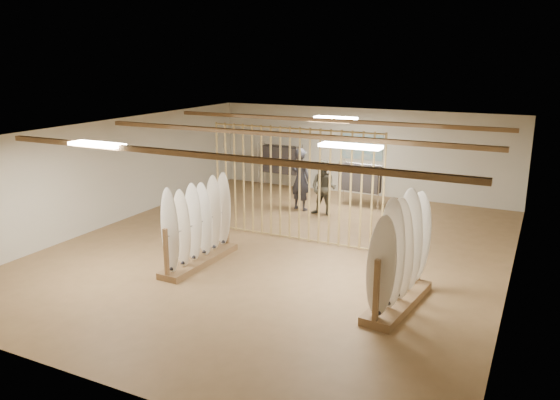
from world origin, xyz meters
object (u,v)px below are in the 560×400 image
at_px(clothing_rack_b, 361,178).
at_px(rack_left, 199,236).
at_px(rack_right, 399,270).
at_px(clothing_rack_a, 280,160).
at_px(shopper_b, 324,185).
at_px(shopper_a, 301,175).

bearing_deg(clothing_rack_b, rack_left, -100.34).
xyz_separation_m(rack_right, clothing_rack_a, (-5.92, 7.17, 0.32)).
bearing_deg(clothing_rack_a, shopper_b, -39.99).
bearing_deg(shopper_a, shopper_b, 179.41).
height_order(rack_left, clothing_rack_b, rack_left).
height_order(rack_right, shopper_a, shopper_a).
xyz_separation_m(rack_left, shopper_b, (1.01, 4.71, 0.26)).
relative_size(rack_right, clothing_rack_a, 1.40).
relative_size(rack_left, clothing_rack_b, 1.68).
height_order(clothing_rack_a, clothing_rack_b, clothing_rack_a).
relative_size(rack_left, shopper_b, 1.29).
distance_m(shopper_a, shopper_b, 0.88).
xyz_separation_m(rack_right, shopper_b, (-3.41, 4.87, 0.20)).
xyz_separation_m(rack_right, clothing_rack_b, (-2.74, 6.14, 0.20)).
xyz_separation_m(rack_left, shopper_a, (0.18, 4.96, 0.41)).
distance_m(rack_left, clothing_rack_a, 7.17).
bearing_deg(shopper_a, rack_right, 146.13).
bearing_deg(rack_left, shopper_a, 89.46).
bearing_deg(clothing_rack_a, shopper_a, -48.13).
xyz_separation_m(clothing_rack_b, shopper_a, (-1.51, -1.02, 0.15)).
bearing_deg(clothing_rack_a, rack_right, -47.90).
distance_m(rack_left, shopper_b, 4.82).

